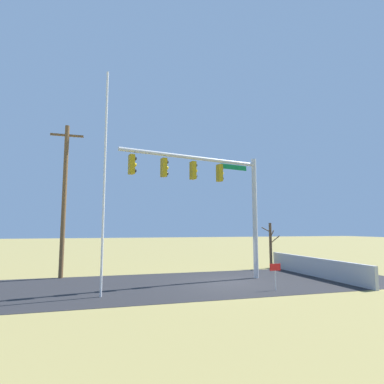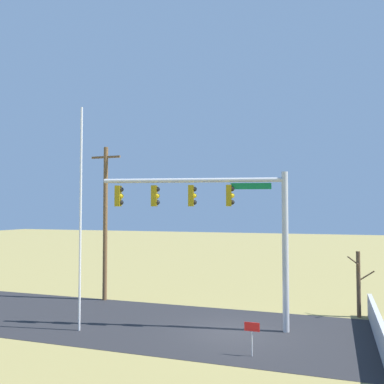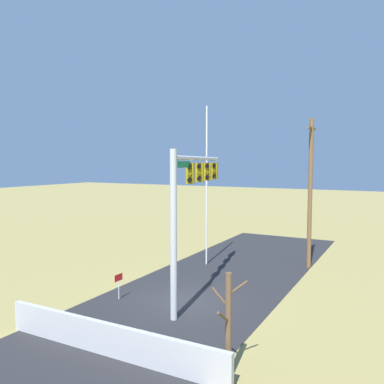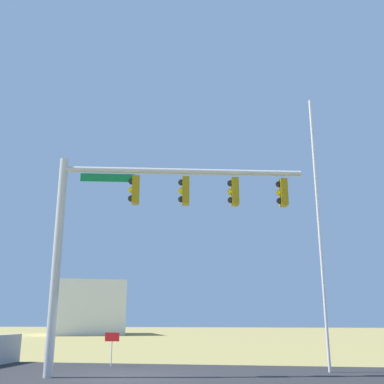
# 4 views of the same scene
# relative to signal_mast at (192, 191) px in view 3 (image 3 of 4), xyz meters

# --- Properties ---
(ground_plane) EXTENTS (160.00, 160.00, 0.00)m
(ground_plane) POSITION_rel_signal_mast_xyz_m (0.42, -0.12, -5.13)
(ground_plane) COLOR olive
(road_surface) EXTENTS (28.00, 8.00, 0.01)m
(road_surface) POSITION_rel_signal_mast_xyz_m (-3.58, -0.12, -5.13)
(road_surface) COLOR #232326
(road_surface) RESTS_ON ground_plane
(sidewalk_corner) EXTENTS (6.00, 6.00, 0.01)m
(sidewalk_corner) POSITION_rel_signal_mast_xyz_m (3.64, 0.58, -5.13)
(sidewalk_corner) COLOR #B7B5AD
(sidewalk_corner) RESTS_ON ground_plane
(retaining_fence) EXTENTS (0.20, 8.98, 1.11)m
(retaining_fence) POSITION_rel_signal_mast_xyz_m (6.31, 0.20, -4.58)
(retaining_fence) COLOR #A8A8AD
(retaining_fence) RESTS_ON ground_plane
(signal_mast) EXTENTS (8.20, 1.99, 7.00)m
(signal_mast) POSITION_rel_signal_mast_xyz_m (0.00, 0.00, 0.00)
(signal_mast) COLOR #B2B5BA
(signal_mast) RESTS_ON ground_plane
(flagpole) EXTENTS (0.10, 0.10, 9.93)m
(flagpole) POSITION_rel_signal_mast_xyz_m (-6.00, -2.16, -0.17)
(flagpole) COLOR silver
(flagpole) RESTS_ON ground_plane
(utility_pole) EXTENTS (1.90, 0.26, 9.09)m
(utility_pole) POSITION_rel_signal_mast_xyz_m (-8.23, 3.73, -0.42)
(utility_pole) COLOR brown
(utility_pole) RESTS_ON ground_plane
(bare_tree) EXTENTS (1.27, 1.02, 3.25)m
(bare_tree) POSITION_rel_signal_mast_xyz_m (5.80, 4.32, -3.45)
(bare_tree) COLOR brown
(bare_tree) RESTS_ON ground_plane
(open_sign) EXTENTS (0.56, 0.04, 1.22)m
(open_sign) POSITION_rel_signal_mast_xyz_m (1.81, -2.93, -4.22)
(open_sign) COLOR silver
(open_sign) RESTS_ON ground_plane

